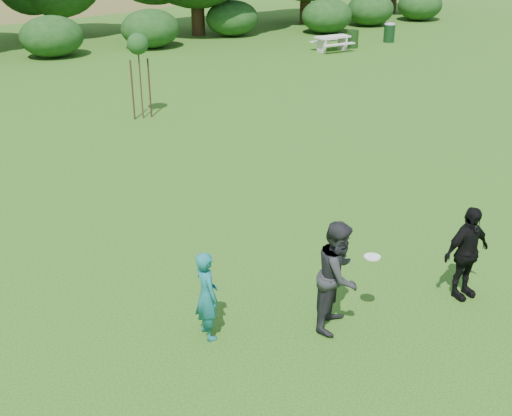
{
  "coord_description": "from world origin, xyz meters",
  "views": [
    {
      "loc": [
        -5.5,
        -6.95,
        6.27
      ],
      "look_at": [
        0.0,
        3.0,
        1.1
      ],
      "focal_mm": 45.0,
      "sensor_mm": 36.0,
      "label": 1
    }
  ],
  "objects_px": {
    "player_teal": "(207,295)",
    "player_black": "(466,253)",
    "player_grey": "(338,275)",
    "sapling": "(138,46)",
    "trash_can_near": "(353,39)",
    "trash_can_lidded": "(389,32)",
    "picnic_table": "(332,41)"
  },
  "relations": [
    {
      "from": "player_teal",
      "to": "trash_can_lidded",
      "type": "bearing_deg",
      "value": -44.33
    },
    {
      "from": "picnic_table",
      "to": "player_teal",
      "type": "bearing_deg",
      "value": -129.75
    },
    {
      "from": "player_grey",
      "to": "sapling",
      "type": "xyz_separation_m",
      "value": [
        1.34,
        13.18,
        1.47
      ]
    },
    {
      "from": "trash_can_near",
      "to": "sapling",
      "type": "distance_m",
      "value": 15.86
    },
    {
      "from": "player_teal",
      "to": "trash_can_lidded",
      "type": "height_order",
      "value": "player_teal"
    },
    {
      "from": "sapling",
      "to": "player_grey",
      "type": "bearing_deg",
      "value": -95.8
    },
    {
      "from": "player_black",
      "to": "player_grey",
      "type": "bearing_deg",
      "value": 170.34
    },
    {
      "from": "trash_can_near",
      "to": "trash_can_lidded",
      "type": "bearing_deg",
      "value": 7.54
    },
    {
      "from": "player_grey",
      "to": "sapling",
      "type": "distance_m",
      "value": 13.33
    },
    {
      "from": "trash_can_near",
      "to": "player_teal",
      "type": "bearing_deg",
      "value": -131.87
    },
    {
      "from": "player_black",
      "to": "trash_can_near",
      "type": "relative_size",
      "value": 1.94
    },
    {
      "from": "sapling",
      "to": "trash_can_lidded",
      "type": "relative_size",
      "value": 2.71
    },
    {
      "from": "player_teal",
      "to": "trash_can_near",
      "type": "distance_m",
      "value": 26.12
    },
    {
      "from": "player_teal",
      "to": "player_black",
      "type": "height_order",
      "value": "player_black"
    },
    {
      "from": "player_teal",
      "to": "player_black",
      "type": "distance_m",
      "value": 4.66
    },
    {
      "from": "picnic_table",
      "to": "trash_can_lidded",
      "type": "distance_m",
      "value": 4.31
    },
    {
      "from": "trash_can_lidded",
      "to": "sapling",
      "type": "bearing_deg",
      "value": -156.29
    },
    {
      "from": "trash_can_near",
      "to": "picnic_table",
      "type": "xyz_separation_m",
      "value": [
        -1.51,
        -0.3,
        0.07
      ]
    },
    {
      "from": "player_teal",
      "to": "player_grey",
      "type": "distance_m",
      "value": 2.16
    },
    {
      "from": "picnic_table",
      "to": "player_grey",
      "type": "bearing_deg",
      "value": -124.94
    },
    {
      "from": "player_grey",
      "to": "trash_can_near",
      "type": "distance_m",
      "value": 25.42
    },
    {
      "from": "player_grey",
      "to": "trash_can_lidded",
      "type": "distance_m",
      "value": 27.45
    },
    {
      "from": "trash_can_near",
      "to": "player_black",
      "type": "bearing_deg",
      "value": -122.12
    },
    {
      "from": "trash_can_near",
      "to": "picnic_table",
      "type": "distance_m",
      "value": 1.54
    },
    {
      "from": "player_grey",
      "to": "trash_can_near",
      "type": "xyz_separation_m",
      "value": [
        15.42,
        20.21,
        -0.5
      ]
    },
    {
      "from": "sapling",
      "to": "trash_can_near",
      "type": "bearing_deg",
      "value": 26.52
    },
    {
      "from": "player_teal",
      "to": "player_black",
      "type": "xyz_separation_m",
      "value": [
        4.52,
        -1.12,
        0.11
      ]
    },
    {
      "from": "trash_can_near",
      "to": "trash_can_lidded",
      "type": "xyz_separation_m",
      "value": [
        2.75,
        0.36,
        0.09
      ]
    },
    {
      "from": "player_grey",
      "to": "player_black",
      "type": "relative_size",
      "value": 1.09
    },
    {
      "from": "player_teal",
      "to": "player_black",
      "type": "relative_size",
      "value": 0.88
    },
    {
      "from": "player_teal",
      "to": "picnic_table",
      "type": "bearing_deg",
      "value": -38.54
    },
    {
      "from": "player_black",
      "to": "picnic_table",
      "type": "xyz_separation_m",
      "value": [
        11.4,
        20.26,
        -0.36
      ]
    }
  ]
}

